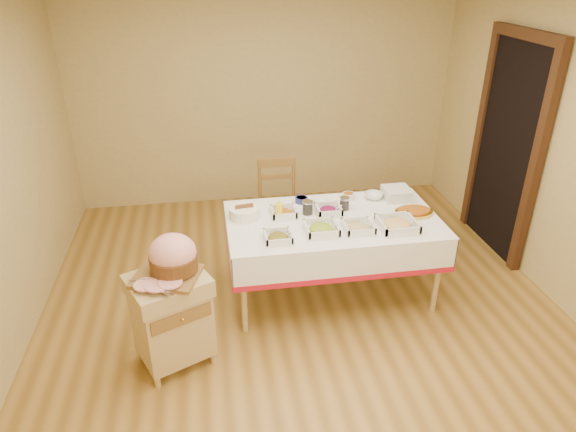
# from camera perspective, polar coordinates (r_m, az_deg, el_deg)

# --- Properties ---
(room_shell) EXTENTS (5.00, 5.00, 5.00)m
(room_shell) POSITION_cam_1_polar(r_m,az_deg,el_deg) (3.86, 2.09, 4.49)
(room_shell) COLOR olive
(room_shell) RESTS_ON ground
(doorway) EXTENTS (0.09, 1.10, 2.20)m
(doorway) POSITION_cam_1_polar(r_m,az_deg,el_deg) (5.54, 23.24, 7.27)
(doorway) COLOR black
(doorway) RESTS_ON ground
(dining_table) EXTENTS (1.82, 1.02, 0.76)m
(dining_table) POSITION_cam_1_polar(r_m,az_deg,el_deg) (4.49, 4.95, -2.13)
(dining_table) COLOR tan
(dining_table) RESTS_ON ground
(butcher_cart) EXTENTS (0.67, 0.63, 0.76)m
(butcher_cart) POSITION_cam_1_polar(r_m,az_deg,el_deg) (3.91, -12.81, -10.71)
(butcher_cart) COLOR tan
(butcher_cart) RESTS_ON ground
(dining_chair) EXTENTS (0.42, 0.40, 0.93)m
(dining_chair) POSITION_cam_1_polar(r_m,az_deg,el_deg) (5.32, -1.03, 1.38)
(dining_chair) COLOR brown
(dining_chair) RESTS_ON ground
(ham_on_board) EXTENTS (0.47, 0.45, 0.31)m
(ham_on_board) POSITION_cam_1_polar(r_m,az_deg,el_deg) (3.68, -12.76, -4.62)
(ham_on_board) COLOR brown
(ham_on_board) RESTS_ON butcher_cart
(serving_dish_a) EXTENTS (0.22, 0.21, 0.09)m
(serving_dish_a) POSITION_cam_1_polar(r_m,az_deg,el_deg) (4.05, -1.11, -2.36)
(serving_dish_a) COLOR silver
(serving_dish_a) RESTS_ON dining_table
(serving_dish_b) EXTENTS (0.26, 0.26, 0.11)m
(serving_dish_b) POSITION_cam_1_polar(r_m,az_deg,el_deg) (4.18, 3.74, -1.42)
(serving_dish_b) COLOR silver
(serving_dish_b) RESTS_ON dining_table
(serving_dish_c) EXTENTS (0.24, 0.24, 0.10)m
(serving_dish_c) POSITION_cam_1_polar(r_m,az_deg,el_deg) (4.24, 7.82, -1.23)
(serving_dish_c) COLOR silver
(serving_dish_c) RESTS_ON dining_table
(serving_dish_d) EXTENTS (0.30, 0.30, 0.11)m
(serving_dish_d) POSITION_cam_1_polar(r_m,az_deg,el_deg) (4.32, 12.06, -0.92)
(serving_dish_d) COLOR silver
(serving_dish_d) RESTS_ON dining_table
(serving_dish_e) EXTENTS (0.22, 0.21, 0.10)m
(serving_dish_e) POSITION_cam_1_polar(r_m,az_deg,el_deg) (4.43, -0.49, 0.39)
(serving_dish_e) COLOR silver
(serving_dish_e) RESTS_ON dining_table
(serving_dish_f) EXTENTS (0.22, 0.21, 0.10)m
(serving_dish_f) POSITION_cam_1_polar(r_m,az_deg,el_deg) (4.49, 4.53, 0.67)
(serving_dish_f) COLOR silver
(serving_dish_f) RESTS_ON dining_table
(small_bowl_left) EXTENTS (0.12, 0.12, 0.05)m
(small_bowl_left) POSITION_cam_1_polar(r_m,az_deg,el_deg) (4.52, -4.22, 0.84)
(small_bowl_left) COLOR silver
(small_bowl_left) RESTS_ON dining_table
(small_bowl_mid) EXTENTS (0.12, 0.12, 0.05)m
(small_bowl_mid) POSITION_cam_1_polar(r_m,az_deg,el_deg) (4.69, 1.51, 1.85)
(small_bowl_mid) COLOR navy
(small_bowl_mid) RESTS_ON dining_table
(small_bowl_right) EXTENTS (0.11, 0.11, 0.06)m
(small_bowl_right) POSITION_cam_1_polar(r_m,az_deg,el_deg) (4.78, 6.70, 2.27)
(small_bowl_right) COLOR silver
(small_bowl_right) RESTS_ON dining_table
(bowl_white_imported) EXTENTS (0.18, 0.18, 0.03)m
(bowl_white_imported) POSITION_cam_1_polar(r_m,az_deg,el_deg) (4.66, 3.69, 1.50)
(bowl_white_imported) COLOR silver
(bowl_white_imported) RESTS_ON dining_table
(bowl_small_imported) EXTENTS (0.19, 0.19, 0.05)m
(bowl_small_imported) POSITION_cam_1_polar(r_m,az_deg,el_deg) (4.82, 9.49, 2.22)
(bowl_small_imported) COLOR silver
(bowl_small_imported) RESTS_ON dining_table
(preserve_jar_left) EXTENTS (0.10, 0.10, 0.12)m
(preserve_jar_left) POSITION_cam_1_polar(r_m,az_deg,el_deg) (4.46, 2.19, 0.88)
(preserve_jar_left) COLOR silver
(preserve_jar_left) RESTS_ON dining_table
(preserve_jar_right) EXTENTS (0.09, 0.09, 0.11)m
(preserve_jar_right) POSITION_cam_1_polar(r_m,az_deg,el_deg) (4.57, 6.29, 1.35)
(preserve_jar_right) COLOR silver
(preserve_jar_right) RESTS_ON dining_table
(mustard_bottle) EXTENTS (0.06, 0.06, 0.19)m
(mustard_bottle) POSITION_cam_1_polar(r_m,az_deg,el_deg) (4.34, -1.01, 0.55)
(mustard_bottle) COLOR yellow
(mustard_bottle) RESTS_ON dining_table
(bread_basket) EXTENTS (0.26, 0.26, 0.11)m
(bread_basket) POSITION_cam_1_polar(r_m,az_deg,el_deg) (4.41, -4.87, 0.38)
(bread_basket) COLOR white
(bread_basket) RESTS_ON dining_table
(plate_stack) EXTENTS (0.24, 0.24, 0.10)m
(plate_stack) POSITION_cam_1_polar(r_m,az_deg,el_deg) (4.85, 11.98, 2.47)
(plate_stack) COLOR silver
(plate_stack) RESTS_ON dining_table
(brass_platter) EXTENTS (0.34, 0.24, 0.04)m
(brass_platter) POSITION_cam_1_polar(r_m,az_deg,el_deg) (4.60, 13.80, 0.45)
(brass_platter) COLOR gold
(brass_platter) RESTS_ON dining_table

